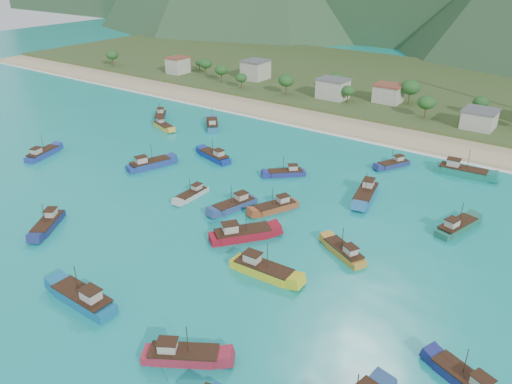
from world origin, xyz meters
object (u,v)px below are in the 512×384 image
Objects in this scene: boat_3 at (183,356)px; boat_4 at (163,126)px; boat_12 at (42,154)px; boat_14 at (344,252)px; boat_0 at (212,125)px; boat_31 at (393,164)px; boat_8 at (467,382)px; boat_29 at (462,172)px; boat_2 at (215,157)px; boat_11 at (160,117)px; boat_19 at (193,195)px; boat_6 at (235,205)px; boat_17 at (263,270)px; boat_5 at (286,173)px; boat_25 at (276,207)px; boat_10 at (83,299)px; boat_20 at (366,194)px; boat_28 at (48,224)px; boat_1 at (242,234)px; boat_26 at (149,164)px; boat_21 at (456,227)px.

boat_4 is at bearing -165.03° from boat_3.
boat_14 is at bearing -13.99° from boat_12.
boat_31 is (58.27, 2.72, -0.23)m from boat_0.
boat_8 is (105.05, -51.06, 0.06)m from boat_4.
boat_3 is 86.63m from boat_29.
boat_4 is at bearing 94.92° from boat_14.
boat_11 is (-37.29, 16.87, -0.03)m from boat_2.
boat_31 is (40.46, 22.89, -0.17)m from boat_2.
boat_4 is 9.84m from boat_11.
boat_0 is 1.21× the size of boat_19.
boat_6 is (39.39, -39.33, -0.09)m from boat_0.
boat_3 is at bearing 97.15° from boat_11.
boat_14 is at bearing 115.84° from boat_11.
boat_3 is at bearing 4.15° from boat_17.
boat_17 is at bearing 163.66° from boat_5.
boat_6 reaches higher than boat_25.
boat_0 reaches higher than boat_3.
boat_5 is 60.31m from boat_11.
boat_10 reaches higher than boat_20.
boat_2 is 1.02× the size of boat_12.
boat_28 is (26.08, -57.92, 0.09)m from boat_4.
boat_17 is (58.20, -55.72, 0.04)m from boat_0.
boat_1 reaches higher than boat_5.
boat_29 reaches higher than boat_26.
boat_29 is at bearing -20.93° from boat_10.
boat_0 is 0.98× the size of boat_6.
boat_0 reaches higher than boat_4.
boat_25 is at bearing -167.80° from boat_28.
boat_10 is 1.22× the size of boat_11.
boat_21 is at bearing 130.00° from boat_11.
boat_29 reaches higher than boat_4.
boat_14 is (78.74, -32.83, 0.03)m from boat_4.
boat_1 is 1.36× the size of boat_5.
boat_17 is at bearing 142.78° from boat_25.
boat_26 is at bearing 62.95° from boat_31.
boat_5 is 21.16m from boat_20.
boat_1 reaches higher than boat_25.
boat_0 is at bearing -136.24° from boat_17.
boat_17 is at bearing 75.82° from boat_4.
boat_2 is 1.08× the size of boat_28.
boat_20 reaches higher than boat_5.
boat_10 is 29.17m from boat_17.
boat_4 is at bearing -170.93° from boat_21.
boat_31 is (-2.56, 81.07, -0.15)m from boat_3.
boat_1 reaches higher than boat_17.
boat_6 is (0.41, -21.17, 0.12)m from boat_5.
boat_29 reaches higher than boat_8.
boat_4 is at bearing 85.89° from boat_8.
boat_2 reaches higher than boat_5.
boat_12 is 79.87m from boat_17.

